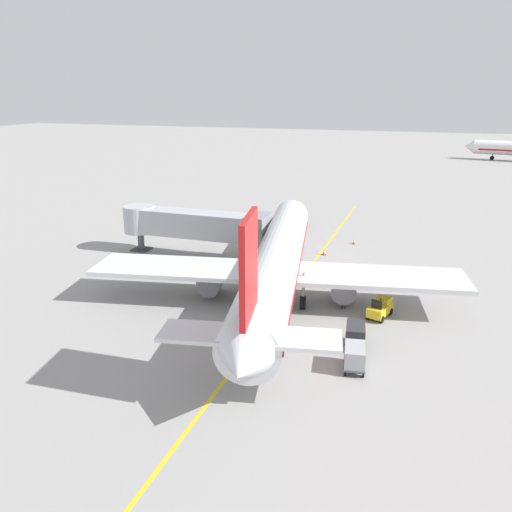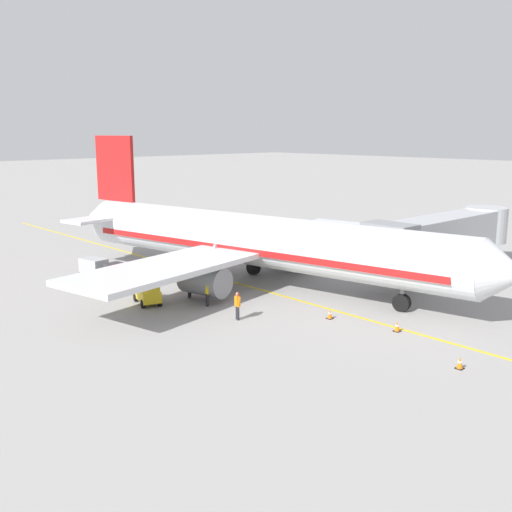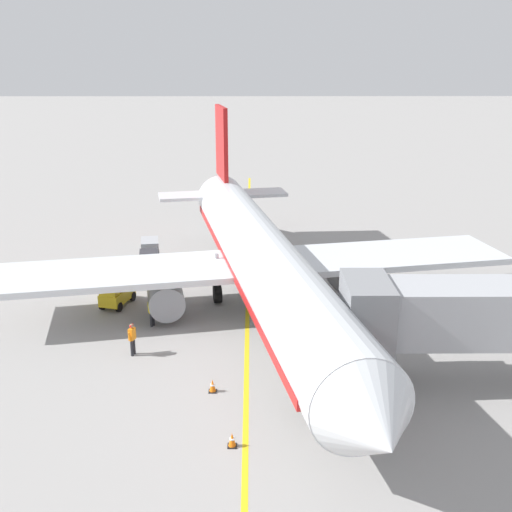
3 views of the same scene
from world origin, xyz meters
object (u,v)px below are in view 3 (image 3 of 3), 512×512
(baggage_tug_lead, at_px, (117,294))
(ground_crew_wing_walker, at_px, (164,294))
(ground_crew_marshaller, at_px, (152,310))
(baggage_cart_front, at_px, (149,262))
(parked_airliner, at_px, (261,259))
(baggage_cart_second_in_train, at_px, (150,248))
(safety_cone_nose_left, at_px, (232,440))
(safety_cone_wing_tip, at_px, (213,386))
(ground_crew_loader, at_px, (132,337))

(baggage_tug_lead, bearing_deg, ground_crew_wing_walker, 168.33)
(ground_crew_marshaller, bearing_deg, baggage_cart_front, -80.04)
(parked_airliner, distance_m, baggage_cart_second_in_train, 12.41)
(safety_cone_nose_left, bearing_deg, parked_airliner, -95.45)
(baggage_cart_front, xyz_separation_m, ground_crew_wing_walker, (-1.81, 6.06, 0.00))
(parked_airliner, distance_m, safety_cone_wing_tip, 9.95)
(ground_crew_wing_walker, height_order, ground_crew_loader, same)
(parked_airliner, bearing_deg, baggage_cart_second_in_train, -49.64)
(baggage_cart_second_in_train, relative_size, ground_crew_loader, 1.76)
(parked_airliner, xyz_separation_m, baggage_cart_front, (7.50, -6.23, -2.24))
(baggage_cart_front, xyz_separation_m, safety_cone_nose_left, (-6.23, 19.55, -0.66))
(ground_crew_wing_walker, bearing_deg, safety_cone_wing_tip, 109.95)
(ground_crew_wing_walker, bearing_deg, parked_airliner, 178.22)
(baggage_cart_front, bearing_deg, parked_airliner, 140.25)
(parked_airliner, bearing_deg, ground_crew_wing_walker, -1.78)
(ground_crew_loader, distance_m, ground_crew_marshaller, 3.50)
(baggage_cart_front, xyz_separation_m, ground_crew_loader, (-1.04, 11.89, 0.00))
(baggage_tug_lead, height_order, ground_crew_wing_walker, ground_crew_wing_walker)
(ground_crew_wing_walker, height_order, safety_cone_nose_left, ground_crew_wing_walker)
(ground_crew_loader, height_order, ground_crew_marshaller, same)
(ground_crew_marshaller, xyz_separation_m, safety_cone_nose_left, (-4.75, 11.14, -0.66))
(ground_crew_marshaller, bearing_deg, baggage_cart_second_in_train, -80.65)
(safety_cone_wing_tip, bearing_deg, safety_cone_nose_left, 103.71)
(baggage_cart_front, bearing_deg, safety_cone_nose_left, 107.66)
(ground_crew_wing_walker, height_order, safety_cone_wing_tip, ground_crew_wing_walker)
(baggage_cart_second_in_train, distance_m, safety_cone_wing_tip, 19.40)
(parked_airliner, distance_m, ground_crew_wing_walker, 6.11)
(baggage_tug_lead, relative_size, safety_cone_nose_left, 4.64)
(baggage_cart_front, distance_m, baggage_cart_second_in_train, 3.10)
(baggage_cart_second_in_train, height_order, safety_cone_nose_left, baggage_cart_second_in_train)
(ground_crew_wing_walker, distance_m, safety_cone_wing_tip, 10.05)
(safety_cone_nose_left, bearing_deg, baggage_cart_front, -72.34)
(ground_crew_loader, xyz_separation_m, ground_crew_marshaller, (-0.44, -3.48, 0.00))
(baggage_tug_lead, distance_m, baggage_cart_second_in_train, 8.56)
(baggage_cart_front, xyz_separation_m, ground_crew_marshaller, (-1.48, 8.41, 0.00))
(safety_cone_nose_left, bearing_deg, ground_crew_wing_walker, -71.89)
(ground_crew_loader, bearing_deg, baggage_cart_second_in_train, -84.45)
(parked_airliner, xyz_separation_m, ground_crew_marshaller, (6.02, 2.18, -2.23))
(ground_crew_loader, xyz_separation_m, safety_cone_wing_tip, (-4.19, 3.59, -0.66))
(baggage_tug_lead, height_order, ground_crew_loader, ground_crew_loader)
(baggage_tug_lead, bearing_deg, baggage_cart_front, -101.28)
(ground_crew_loader, xyz_separation_m, safety_cone_nose_left, (-5.18, 7.66, -0.66))
(ground_crew_wing_walker, height_order, ground_crew_marshaller, same)
(parked_airliner, distance_m, baggage_tug_lead, 8.97)
(ground_crew_loader, bearing_deg, ground_crew_marshaller, -97.16)
(baggage_tug_lead, xyz_separation_m, ground_crew_loader, (-2.13, 6.43, 0.24))
(ground_crew_loader, bearing_deg, safety_cone_nose_left, 124.09)
(ground_crew_wing_walker, bearing_deg, ground_crew_loader, 82.46)
(baggage_cart_second_in_train, bearing_deg, ground_crew_loader, 95.55)
(ground_crew_marshaller, bearing_deg, safety_cone_wing_tip, 117.98)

